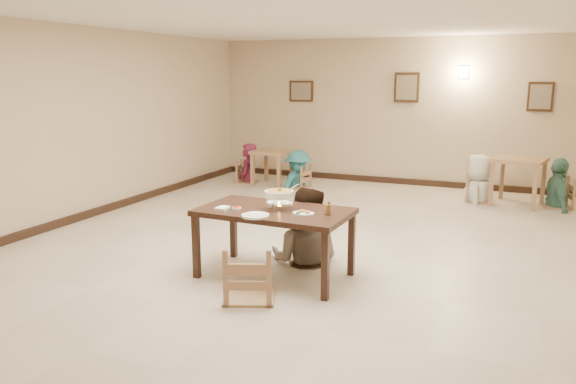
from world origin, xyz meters
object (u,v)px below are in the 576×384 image
at_px(bg_chair_lr, 298,166).
at_px(curry_warmer, 279,194).
at_px(main_diner, 306,187).
at_px(bg_chair_ll, 247,162).
at_px(bg_chair_rr, 559,179).
at_px(bg_chair_rl, 479,177).
at_px(chair_far, 306,224).
at_px(bg_diner_d, 561,158).
at_px(chair_near, 249,247).
at_px(drink_glass, 327,208).
at_px(bg_table_right, 519,166).
at_px(bg_diner_a, 247,143).
at_px(bg_diner_b, 298,150).
at_px(main_table, 274,216).
at_px(bg_diner_c, 481,154).
at_px(bg_table_left, 272,157).

bearing_deg(bg_chair_lr, curry_warmer, 30.31).
relative_size(main_diner, bg_chair_ll, 2.07).
relative_size(curry_warmer, bg_chair_rr, 0.37).
height_order(bg_chair_rl, bg_chair_rr, bg_chair_rr).
xyz_separation_m(chair_far, bg_diner_d, (3.00, 4.31, 0.42)).
distance_m(chair_far, curry_warmer, 0.85).
relative_size(bg_chair_rl, bg_chair_rr, 0.92).
height_order(chair_near, drink_glass, chair_near).
bearing_deg(bg_chair_ll, bg_table_right, -102.47).
relative_size(bg_diner_a, bg_diner_d, 0.97).
bearing_deg(curry_warmer, bg_diner_d, 58.49).
xyz_separation_m(chair_near, drink_glass, (0.59, 0.69, 0.30)).
xyz_separation_m(drink_glass, bg_diner_b, (-2.30, 4.88, -0.09)).
bearing_deg(bg_diner_d, drink_glass, 139.96).
bearing_deg(bg_diner_a, bg_chair_rl, 76.31).
distance_m(main_table, bg_diner_d, 5.90).
bearing_deg(bg_chair_ll, curry_warmer, -161.82).
bearing_deg(bg_diner_a, bg_diner_c, 76.31).
relative_size(main_diner, bg_chair_lr, 2.10).
distance_m(main_table, main_diner, 0.69).
distance_m(drink_glass, bg_chair_ll, 6.07).
height_order(chair_far, bg_chair_lr, chair_far).
relative_size(chair_far, bg_table_right, 0.92).
bearing_deg(curry_warmer, chair_far, 85.40).
relative_size(curry_warmer, bg_diner_b, 0.24).
xyz_separation_m(main_table, bg_table_right, (2.46, 4.96, -0.01)).
xyz_separation_m(bg_diner_b, bg_diner_d, (4.78, 0.13, 0.10)).
height_order(chair_near, bg_table_left, chair_near).
height_order(chair_near, bg_chair_ll, chair_near).
height_order(bg_chair_lr, bg_chair_rr, bg_chair_rr).
distance_m(main_table, bg_chair_rr, 5.90).
height_order(bg_diner_a, bg_diner_c, bg_diner_c).
relative_size(bg_table_right, bg_diner_b, 0.64).
bearing_deg(curry_warmer, drink_glass, -1.95).
xyz_separation_m(chair_near, bg_diner_a, (-2.89, 5.65, 0.29)).
relative_size(main_diner, bg_table_right, 1.88).
height_order(drink_glass, bg_chair_rr, bg_chair_rr).
bearing_deg(curry_warmer, main_diner, 82.76).
bearing_deg(bg_diner_c, drink_glass, -11.50).
bearing_deg(bg_diner_c, bg_diner_b, -86.89).
bearing_deg(bg_table_right, chair_far, -118.97).
bearing_deg(bg_diner_c, bg_chair_rr, 94.57).
distance_m(bg_table_left, bg_chair_rl, 4.08).
height_order(main_table, curry_warmer, curry_warmer).
relative_size(chair_near, bg_table_right, 1.12).
height_order(main_diner, bg_table_left, main_diner).
bearing_deg(bg_table_right, bg_chair_rl, -179.88).
bearing_deg(bg_chair_ll, main_diner, -157.73).
bearing_deg(chair_far, chair_near, -78.05).
relative_size(chair_far, bg_diner_b, 0.59).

